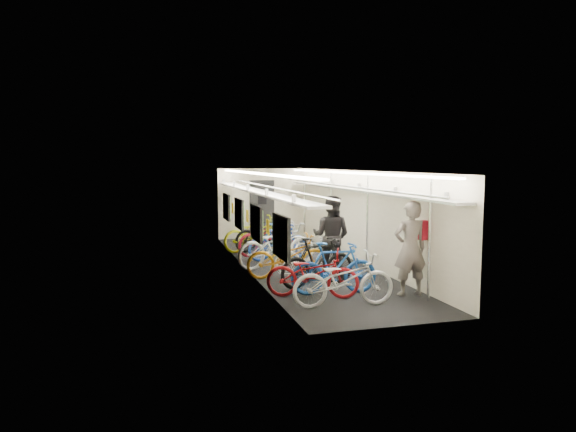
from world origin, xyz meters
TOP-DOWN VIEW (x-y plane):
  - train_car_shell at (-0.36, 0.71)m, footprint 10.00×10.00m
  - bicycle_0 at (-0.42, -3.70)m, footprint 1.93×0.77m
  - bicycle_1 at (-0.28, -2.83)m, footprint 1.79×0.63m
  - bicycle_2 at (-0.77, -2.96)m, footprint 1.90×1.27m
  - bicycle_3 at (-0.39, -2.17)m, footprint 1.84×0.89m
  - bicycle_4 at (-0.78, -1.17)m, footprint 1.90×0.70m
  - bicycle_5 at (-0.26, -1.12)m, footprint 1.60×0.64m
  - bicycle_6 at (-0.74, -0.02)m, footprint 2.25×1.25m
  - bicycle_7 at (-0.46, 0.90)m, footprint 1.73×0.65m
  - bicycle_8 at (-0.55, 1.81)m, footprint 2.05×1.37m
  - bicycle_9 at (-0.56, 2.38)m, footprint 1.81×0.86m
  - bicycle_10 at (-0.76, 2.42)m, footprint 2.09×1.08m
  - passenger_near at (1.12, -3.31)m, footprint 0.71×0.49m
  - passenger_mid at (0.22, -1.30)m, footprint 1.14×1.11m
  - backpack at (1.45, -3.26)m, footprint 0.29×0.22m

SIDE VIEW (x-z plane):
  - bicycle_5 at x=-0.26m, z-range 0.00..0.93m
  - bicycle_2 at x=-0.77m, z-range 0.00..0.94m
  - bicycle_4 at x=-0.78m, z-range 0.00..0.99m
  - bicycle_0 at x=-0.42m, z-range 0.00..0.99m
  - bicycle_7 at x=-0.46m, z-range 0.00..1.01m
  - bicycle_8 at x=-0.55m, z-range 0.00..1.02m
  - bicycle_10 at x=-0.76m, z-range 0.00..1.05m
  - bicycle_9 at x=-0.56m, z-range 0.00..1.05m
  - bicycle_1 at x=-0.28m, z-range 0.00..1.05m
  - bicycle_3 at x=-0.39m, z-range 0.00..1.06m
  - bicycle_6 at x=-0.74m, z-range 0.00..1.12m
  - passenger_mid at x=0.22m, z-range 0.00..1.86m
  - passenger_near at x=1.12m, z-range 0.00..1.86m
  - backpack at x=1.45m, z-range 1.09..1.47m
  - train_car_shell at x=-0.36m, z-range -3.34..6.66m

